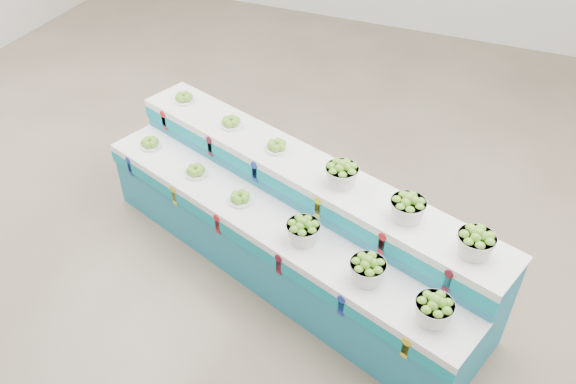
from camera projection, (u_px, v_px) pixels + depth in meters
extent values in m
plane|color=brown|center=(237.00, 204.00, 6.24)|extent=(10.00, 10.00, 0.00)
cylinder|color=white|center=(150.00, 142.00, 5.78)|extent=(0.27, 0.27, 0.10)
cylinder|color=white|center=(196.00, 170.00, 5.43)|extent=(0.27, 0.27, 0.10)
cylinder|color=white|center=(240.00, 197.00, 5.13)|extent=(0.27, 0.27, 0.10)
cylinder|color=white|center=(184.00, 97.00, 5.86)|extent=(0.27, 0.27, 0.10)
cylinder|color=white|center=(231.00, 122.00, 5.52)|extent=(0.27, 0.27, 0.10)
cylinder|color=white|center=(277.00, 145.00, 5.22)|extent=(0.27, 0.27, 0.10)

